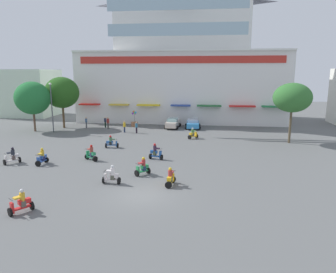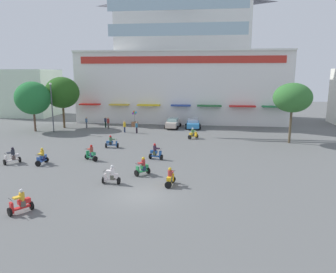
{
  "view_description": "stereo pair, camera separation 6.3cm",
  "coord_description": "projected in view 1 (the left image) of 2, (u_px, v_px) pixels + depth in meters",
  "views": [
    {
      "loc": [
        4.24,
        -19.85,
        8.29
      ],
      "look_at": [
        0.28,
        12.75,
        1.58
      ],
      "focal_mm": 33.25,
      "sensor_mm": 36.0,
      "label": 1
    },
    {
      "loc": [
        4.3,
        -19.84,
        8.29
      ],
      "look_at": [
        0.28,
        12.75,
        1.58
      ],
      "focal_mm": 33.25,
      "sensor_mm": 36.0,
      "label": 2
    }
  ],
  "objects": [
    {
      "name": "ground_plane",
      "position": [
        166.0,
        150.0,
        34.11
      ],
      "size": [
        128.0,
        128.0,
        0.0
      ],
      "primitive_type": "plane",
      "color": "#5D5F5E"
    },
    {
      "name": "colonial_building",
      "position": [
        183.0,
        65.0,
        55.46
      ],
      "size": [
        35.03,
        19.09,
        22.47
      ],
      "color": "white",
      "rests_on": "ground"
    },
    {
      "name": "flank_building_left",
      "position": [
        27.0,
        93.0,
        61.17
      ],
      "size": [
        10.61,
        8.85,
        8.98
      ],
      "color": "silver",
      "rests_on": "ground"
    },
    {
      "name": "plaza_tree_0",
      "position": [
        62.0,
        93.0,
        46.94
      ],
      "size": [
        5.11,
        5.06,
        7.75
      ],
      "color": "brown",
      "rests_on": "ground"
    },
    {
      "name": "plaza_tree_1",
      "position": [
        292.0,
        98.0,
        36.6
      ],
      "size": [
        4.48,
        4.17,
        7.19
      ],
      "color": "brown",
      "rests_on": "ground"
    },
    {
      "name": "plaza_tree_2",
      "position": [
        32.0,
        98.0,
        44.23
      ],
      "size": [
        4.96,
        4.81,
        7.15
      ],
      "color": "brown",
      "rests_on": "ground"
    },
    {
      "name": "parked_car_0",
      "position": [
        173.0,
        123.0,
        47.72
      ],
      "size": [
        2.45,
        4.22,
        1.52
      ],
      "color": "beige",
      "rests_on": "ground"
    },
    {
      "name": "parked_car_1",
      "position": [
        193.0,
        124.0,
        47.41
      ],
      "size": [
        2.55,
        4.07,
        1.43
      ],
      "color": "#3386C8",
      "rests_on": "ground"
    },
    {
      "name": "scooter_rider_0",
      "position": [
        42.0,
        158.0,
        28.67
      ],
      "size": [
        0.62,
        1.48,
        1.55
      ],
      "color": "black",
      "rests_on": "ground"
    },
    {
      "name": "scooter_rider_1",
      "position": [
        12.0,
        157.0,
        28.9
      ],
      "size": [
        1.34,
        1.46,
        1.56
      ],
      "color": "black",
      "rests_on": "ground"
    },
    {
      "name": "scooter_rider_2",
      "position": [
        193.0,
        134.0,
        40.01
      ],
      "size": [
        1.35,
        1.43,
        1.45
      ],
      "color": "black",
      "rests_on": "ground"
    },
    {
      "name": "scooter_rider_3",
      "position": [
        156.0,
        153.0,
        30.35
      ],
      "size": [
        1.42,
        0.83,
        1.59
      ],
      "color": "black",
      "rests_on": "ground"
    },
    {
      "name": "scooter_rider_4",
      "position": [
        112.0,
        176.0,
        23.64
      ],
      "size": [
        1.35,
        0.56,
        1.49
      ],
      "color": "black",
      "rests_on": "ground"
    },
    {
      "name": "scooter_rider_5",
      "position": [
        91.0,
        154.0,
        30.0
      ],
      "size": [
        1.49,
        1.24,
        1.57
      ],
      "color": "black",
      "rests_on": "ground"
    },
    {
      "name": "scooter_rider_6",
      "position": [
        21.0,
        203.0,
        18.7
      ],
      "size": [
        1.27,
        1.45,
        1.49
      ],
      "color": "black",
      "rests_on": "ground"
    },
    {
      "name": "scooter_rider_7",
      "position": [
        112.0,
        143.0,
        35.11
      ],
      "size": [
        1.52,
        0.7,
        1.43
      ],
      "color": "black",
      "rests_on": "ground"
    },
    {
      "name": "scooter_rider_8",
      "position": [
        170.0,
        178.0,
        23.25
      ],
      "size": [
        0.7,
        1.51,
        1.45
      ],
      "color": "black",
      "rests_on": "ground"
    },
    {
      "name": "scooter_rider_9",
      "position": [
        143.0,
        168.0,
        25.69
      ],
      "size": [
        1.28,
        1.29,
        1.52
      ],
      "color": "black",
      "rests_on": "ground"
    },
    {
      "name": "pedestrian_0",
      "position": [
        108.0,
        122.0,
        47.02
      ],
      "size": [
        0.43,
        0.43,
        1.75
      ],
      "color": "#4C4842",
      "rests_on": "ground"
    },
    {
      "name": "pedestrian_1",
      "position": [
        86.0,
        122.0,
        47.61
      ],
      "size": [
        0.4,
        0.4,
        1.68
      ],
      "color": "#44464B",
      "rests_on": "ground"
    },
    {
      "name": "pedestrian_2",
      "position": [
        137.0,
        127.0,
        43.59
      ],
      "size": [
        0.52,
        0.52,
        1.59
      ],
      "color": "black",
      "rests_on": "ground"
    },
    {
      "name": "pedestrian_3",
      "position": [
        124.0,
        126.0,
        44.16
      ],
      "size": [
        0.36,
        0.36,
        1.63
      ],
      "color": "#1A2540",
      "rests_on": "ground"
    },
    {
      "name": "pedestrian_4",
      "position": [
        105.0,
        121.0,
        48.21
      ],
      "size": [
        0.48,
        0.48,
        1.64
      ],
      "color": "black",
      "rests_on": "ground"
    },
    {
      "name": "streetlamp_near",
      "position": [
        52.0,
        104.0,
        43.61
      ],
      "size": [
        0.4,
        0.4,
        6.97
      ],
      "color": "#474C51",
      "rests_on": "ground"
    },
    {
      "name": "balloon_vendor_cart",
      "position": [
        135.0,
        121.0,
        48.98
      ],
      "size": [
        1.08,
        1.02,
        2.52
      ],
      "color": "#9A6645",
      "rests_on": "ground"
    }
  ]
}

